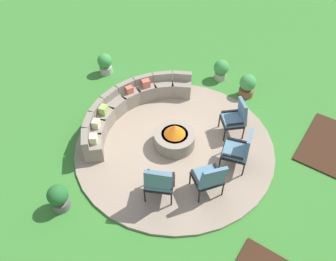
{
  "coord_description": "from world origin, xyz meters",
  "views": [
    {
      "loc": [
        -4.91,
        -3.15,
        6.5
      ],
      "look_at": [
        0.0,
        0.2,
        0.45
      ],
      "focal_mm": 36.46,
      "sensor_mm": 36.0,
      "label": 1
    }
  ],
  "objects": [
    {
      "name": "ground_plane",
      "position": [
        0.0,
        0.0,
        0.0
      ],
      "size": [
        24.0,
        24.0,
        0.0
      ],
      "primitive_type": "plane",
      "color": "#387A2D"
    },
    {
      "name": "potted_plant_2",
      "position": [
        2.88,
        -0.62,
        0.38
      ],
      "size": [
        0.48,
        0.48,
        0.71
      ],
      "color": "brown",
      "rests_on": "ground_plane"
    },
    {
      "name": "lounge_chair_front_left",
      "position": [
        -1.51,
        -0.59,
        0.63
      ],
      "size": [
        0.76,
        0.8,
        1.12
      ],
      "rotation": [
        0.0,
        0.0,
        5.17
      ],
      "color": "black",
      "rests_on": "patio_circle"
    },
    {
      "name": "lounge_chair_back_left",
      "position": [
        0.31,
        -1.59,
        0.6
      ],
      "size": [
        0.74,
        0.74,
        1.06
      ],
      "rotation": [
        0.0,
        0.0,
        6.55
      ],
      "color": "black",
      "rests_on": "patio_circle"
    },
    {
      "name": "potted_plant_3",
      "position": [
        -2.87,
        1.06,
        0.35
      ],
      "size": [
        0.45,
        0.45,
        0.66
      ],
      "color": "#605B56",
      "rests_on": "ground_plane"
    },
    {
      "name": "patio_circle",
      "position": [
        0.0,
        0.0,
        0.03
      ],
      "size": [
        5.03,
        5.03,
        0.06
      ],
      "primitive_type": "cylinder",
      "color": "gray",
      "rests_on": "ground_plane"
    },
    {
      "name": "potted_plant_1",
      "position": [
        3.18,
        0.39,
        0.35
      ],
      "size": [
        0.47,
        0.47,
        0.65
      ],
      "color": "#A89E8E",
      "rests_on": "ground_plane"
    },
    {
      "name": "curved_stone_bench",
      "position": [
        0.25,
        1.66,
        0.35
      ],
      "size": [
        3.84,
        1.65,
        0.68
      ],
      "color": "gray",
      "rests_on": "patio_circle"
    },
    {
      "name": "fire_pit",
      "position": [
        0.0,
        0.0,
        0.32
      ],
      "size": [
        1.03,
        1.03,
        0.67
      ],
      "color": "gray",
      "rests_on": "patio_circle"
    },
    {
      "name": "potted_plant_0",
      "position": [
        1.41,
        3.55,
        0.35
      ],
      "size": [
        0.45,
        0.45,
        0.67
      ],
      "color": "#A89E8E",
      "rests_on": "ground_plane"
    },
    {
      "name": "lounge_chair_front_right",
      "position": [
        -0.79,
        -1.4,
        0.6
      ],
      "size": [
        0.81,
        0.82,
        1.03
      ],
      "rotation": [
        0.0,
        0.0,
        5.65
      ],
      "color": "black",
      "rests_on": "patio_circle"
    },
    {
      "name": "lounge_chair_back_right",
      "position": [
        1.23,
        -1.04,
        0.6
      ],
      "size": [
        0.77,
        0.79,
        1.04
      ],
      "rotation": [
        0.0,
        0.0,
        7.03
      ],
      "color": "black",
      "rests_on": "patio_circle"
    },
    {
      "name": "mulch_bed_right",
      "position": [
        2.26,
        -3.27,
        0.02
      ],
      "size": [
        2.0,
        1.26,
        0.04
      ],
      "primitive_type": "cube",
      "color": "#382114",
      "rests_on": "ground_plane"
    }
  ]
}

